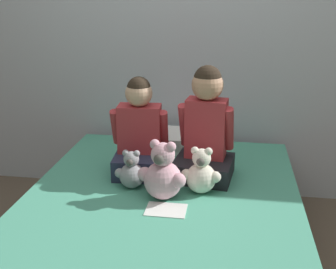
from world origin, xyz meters
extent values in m
cube|color=silver|center=(0.00, 1.09, 1.25)|extent=(8.00, 0.06, 2.50)
cube|color=brown|center=(0.00, 0.00, 0.13)|extent=(1.54, 1.98, 0.26)
cube|color=white|center=(0.00, 0.00, 0.34)|extent=(1.50, 1.94, 0.17)
cube|color=#4CA384|center=(0.00, 0.00, 0.44)|extent=(1.52, 1.96, 0.03)
cube|color=#282D47|center=(-0.19, 0.32, 0.52)|extent=(0.32, 0.34, 0.13)
cube|color=#B23338|center=(-0.19, 0.37, 0.73)|extent=(0.27, 0.16, 0.29)
sphere|color=#DBAD89|center=(-0.19, 0.37, 0.95)|extent=(0.16, 0.16, 0.16)
sphere|color=#2D2319|center=(-0.19, 0.37, 0.98)|extent=(0.14, 0.14, 0.14)
cylinder|color=#B23338|center=(-0.34, 0.36, 0.74)|extent=(0.07, 0.14, 0.24)
cylinder|color=#B23338|center=(-0.04, 0.38, 0.74)|extent=(0.07, 0.14, 0.24)
cube|color=black|center=(0.21, 0.32, 0.52)|extent=(0.37, 0.35, 0.12)
cube|color=#B23338|center=(0.21, 0.37, 0.75)|extent=(0.25, 0.16, 0.36)
sphere|color=tan|center=(0.21, 0.37, 1.02)|extent=(0.19, 0.19, 0.19)
sphere|color=#2D2319|center=(0.21, 0.37, 1.05)|extent=(0.16, 0.16, 0.16)
cylinder|color=#B23338|center=(0.08, 0.38, 0.76)|extent=(0.07, 0.16, 0.29)
cylinder|color=#B23338|center=(0.35, 0.35, 0.76)|extent=(0.07, 0.16, 0.29)
sphere|color=#939399|center=(-0.19, 0.12, 0.53)|extent=(0.14, 0.14, 0.14)
sphere|color=#939399|center=(-0.19, 0.12, 0.63)|extent=(0.09, 0.09, 0.09)
sphere|color=#4C4742|center=(-0.19, 0.09, 0.63)|extent=(0.04, 0.04, 0.04)
sphere|color=#939399|center=(-0.22, 0.12, 0.67)|extent=(0.04, 0.04, 0.04)
sphere|color=#939399|center=(-0.15, 0.12, 0.67)|extent=(0.04, 0.04, 0.04)
sphere|color=#939399|center=(-0.26, 0.11, 0.55)|extent=(0.05, 0.05, 0.05)
sphere|color=#939399|center=(-0.12, 0.11, 0.55)|extent=(0.05, 0.05, 0.05)
sphere|color=silver|center=(0.21, 0.12, 0.54)|extent=(0.17, 0.17, 0.17)
sphere|color=silver|center=(0.21, 0.12, 0.66)|extent=(0.10, 0.10, 0.10)
sphere|color=#4C4742|center=(0.21, 0.08, 0.66)|extent=(0.05, 0.05, 0.05)
sphere|color=silver|center=(0.17, 0.13, 0.70)|extent=(0.04, 0.04, 0.04)
sphere|color=silver|center=(0.25, 0.12, 0.70)|extent=(0.04, 0.04, 0.04)
sphere|color=silver|center=(0.13, 0.11, 0.56)|extent=(0.06, 0.06, 0.06)
sphere|color=silver|center=(0.29, 0.10, 0.56)|extent=(0.06, 0.06, 0.06)
sphere|color=#DBA3B2|center=(0.01, 0.02, 0.56)|extent=(0.21, 0.21, 0.21)
sphere|color=#DBA3B2|center=(0.01, 0.02, 0.71)|extent=(0.13, 0.13, 0.13)
sphere|color=#4C4742|center=(0.00, -0.03, 0.71)|extent=(0.06, 0.06, 0.06)
sphere|color=#DBA3B2|center=(-0.03, 0.04, 0.76)|extent=(0.05, 0.05, 0.05)
sphere|color=#DBA3B2|center=(0.06, 0.01, 0.76)|extent=(0.05, 0.05, 0.05)
sphere|color=#DBA3B2|center=(-0.09, 0.03, 0.59)|extent=(0.08, 0.08, 0.08)
sphere|color=#DBA3B2|center=(0.10, -0.02, 0.59)|extent=(0.08, 0.08, 0.08)
cube|color=white|center=(0.00, 0.80, 0.51)|extent=(0.59, 0.33, 0.11)
cube|color=white|center=(0.05, -0.11, 0.46)|extent=(0.21, 0.15, 0.00)
camera|label=1|loc=(0.35, -2.01, 1.54)|focal=45.00mm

